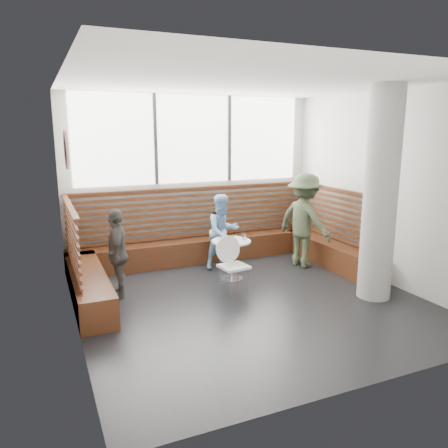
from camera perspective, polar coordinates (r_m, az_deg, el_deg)
name	(u,v)px	position (r m, az deg, el deg)	size (l,w,h in m)	color
room	(251,197)	(6.34, 3.58, 3.57)	(5.00, 5.00, 3.20)	silver
booth	(208,247)	(8.17, -2.16, -3.01)	(5.00, 2.50, 1.44)	#422110
concrete_column	(381,195)	(6.91, 19.76, 3.58)	(0.50, 0.50, 3.20)	gray
wall_art	(66,150)	(6.00, -19.93, 9.09)	(0.50, 0.50, 0.03)	white
cafe_table	(231,252)	(7.53, 0.93, -3.63)	(0.68, 0.68, 0.70)	silver
cafe_chair	(232,260)	(6.93, 1.06, -4.75)	(0.43, 0.42, 0.91)	white
adult_man	(304,220)	(8.34, 10.46, 0.47)	(1.14, 0.66, 1.77)	#465136
child_back	(223,231)	(8.13, -0.15, -0.98)	(0.68, 0.53, 1.40)	#81B1DF
child_left	(117,253)	(6.91, -13.76, -3.76)	(0.81, 0.34, 1.39)	#4A4843
plate_near	(224,239)	(7.53, -0.02, -2.01)	(0.19, 0.19, 0.01)	white
plate_far	(232,238)	(7.62, 1.07, -1.84)	(0.21, 0.21, 0.01)	white
glass_left	(220,239)	(7.35, -0.52, -2.00)	(0.07, 0.07, 0.10)	white
glass_mid	(234,237)	(7.48, 1.35, -1.75)	(0.07, 0.07, 0.11)	white
glass_right	(244,236)	(7.58, 2.59, -1.56)	(0.07, 0.07, 0.11)	white
menu_card	(238,242)	(7.34, 1.83, -2.43)	(0.19, 0.13, 0.00)	#A5C64C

